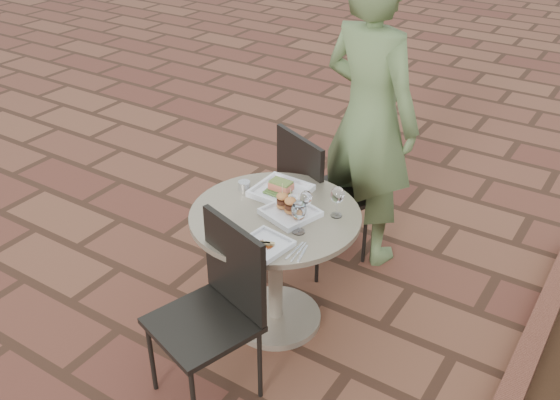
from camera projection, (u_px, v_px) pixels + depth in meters
The scene contains 14 objects.
ground at pixel (223, 314), 3.66m from camera, with size 60.00×60.00×0.00m, color brown.
cafe_table at pixel (275, 252), 3.37m from camera, with size 0.90×0.90×0.73m.
chair_far at pixel (313, 189), 3.82m from camera, with size 0.58×0.58×0.93m.
chair_near at pixel (218, 300), 2.93m from camera, with size 0.55×0.55×0.93m.
diner at pixel (370, 119), 3.77m from camera, with size 0.69×0.45×1.89m, color #4E6336.
plate_salmon at pixel (281, 190), 3.41m from camera, with size 0.28×0.28×0.08m.
plate_sliders at pixel (290, 209), 3.21m from camera, with size 0.31×0.31×0.16m.
plate_tuna at pixel (265, 244), 2.98m from camera, with size 0.24×0.24×0.03m.
wine_glass_right at pixel (299, 210), 3.03m from camera, with size 0.08×0.08×0.18m.
wine_glass_mid at pixel (306, 198), 3.17m from camera, with size 0.06×0.06×0.15m.
wine_glass_far at pixel (337, 195), 3.16m from camera, with size 0.07×0.07×0.17m.
steel_ramekin at pixel (244, 186), 3.45m from camera, with size 0.07×0.07×0.05m, color silver.
cutlery_set at pixel (299, 252), 2.95m from camera, with size 0.08×0.17×0.00m, color silver, non-canonical shape.
planter_curb at pixel (515, 386), 3.09m from camera, with size 0.12×3.00×0.15m, color brown.
Camera 1 is at (1.80, -2.16, 2.46)m, focal length 40.00 mm.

